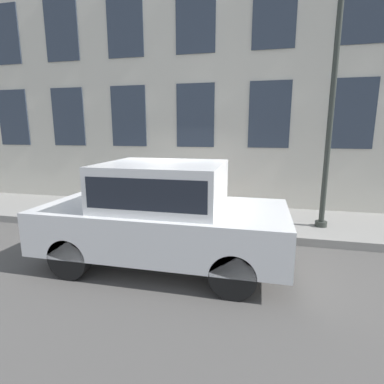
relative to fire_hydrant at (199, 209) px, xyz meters
The scene contains 7 objects.
ground_plane 0.88m from the fire_hydrant, 130.15° to the left, with size 80.00×80.00×0.00m, color #514F4C.
sidewalk 1.05m from the fire_hydrant, 33.67° to the left, with size 2.46×60.00×0.18m.
building_facade 3.96m from the fire_hydrant, 13.61° to the left, with size 0.33×40.00×7.64m.
fire_hydrant is the anchor object (origin of this frame).
person 0.76m from the fire_hydrant, 48.60° to the left, with size 0.36×0.24×1.50m.
parked_car_white_near 1.90m from the fire_hydrant, behind, with size 1.98×4.22×1.82m.
street_lamp 4.24m from the fire_hydrant, 80.13° to the right, with size 0.36×0.36×5.68m.
Camera 1 is at (-6.21, -1.90, 2.35)m, focal length 28.00 mm.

